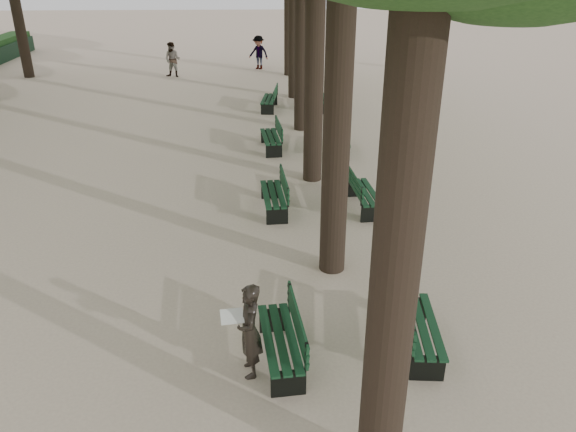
{
  "coord_description": "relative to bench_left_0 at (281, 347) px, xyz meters",
  "views": [
    {
      "loc": [
        0.18,
        -6.94,
        5.9
      ],
      "look_at": [
        0.6,
        3.0,
        1.2
      ],
      "focal_mm": 35.0,
      "sensor_mm": 36.0,
      "label": 1
    }
  ],
  "objects": [
    {
      "name": "bench_left_0",
      "position": [
        0.0,
        0.0,
        0.0
      ],
      "size": [
        0.76,
        1.85,
        0.92
      ],
      "color": "black",
      "rests_on": "ground"
    },
    {
      "name": "bench_right_3",
      "position": [
        2.27,
        15.7,
        0.0
      ],
      "size": [
        0.59,
        1.81,
        0.92
      ],
      "color": "black",
      "rests_on": "ground"
    },
    {
      "name": "bench_left_3",
      "position": [
        -0.0,
        15.68,
        0.0
      ],
      "size": [
        0.77,
        1.85,
        0.92
      ],
      "color": "black",
      "rests_on": "ground"
    },
    {
      "name": "man_with_map",
      "position": [
        -0.47,
        -0.25,
        0.51
      ],
      "size": [
        0.63,
        0.66,
        1.55
      ],
      "color": "black",
      "rests_on": "ground"
    },
    {
      "name": "pedestrian_a",
      "position": [
        -4.87,
        22.56,
        0.6
      ],
      "size": [
        0.91,
        0.58,
        1.74
      ],
      "primitive_type": "imported",
      "rotation": [
        0.0,
        0.0,
        5.99
      ],
      "color": "#262628",
      "rests_on": "ground"
    },
    {
      "name": "pedestrian_b",
      "position": [
        -0.47,
        24.54,
        0.62
      ],
      "size": [
        1.18,
        0.87,
        1.78
      ],
      "primitive_type": "imported",
      "rotation": [
        0.0,
        0.0,
        5.77
      ],
      "color": "#262628",
      "rests_on": "ground"
    },
    {
      "name": "bench_left_2",
      "position": [
        0.0,
        10.51,
        0.0
      ],
      "size": [
        0.74,
        1.85,
        0.92
      ],
      "color": "black",
      "rests_on": "ground"
    },
    {
      "name": "bench_right_0",
      "position": [
        2.27,
        0.24,
        0.0
      ],
      "size": [
        0.73,
        1.84,
        0.92
      ],
      "color": "black",
      "rests_on": "ground"
    },
    {
      "name": "pedestrian_c",
      "position": [
        8.23,
        24.08,
        0.54
      ],
      "size": [
        0.56,
        1.01,
        1.63
      ],
      "primitive_type": "imported",
      "rotation": [
        0.0,
        0.0,
        4.97
      ],
      "color": "#262628",
      "rests_on": "ground"
    },
    {
      "name": "bench_right_2",
      "position": [
        2.27,
        10.21,
        0.0
      ],
      "size": [
        0.76,
        1.85,
        0.92
      ],
      "color": "black",
      "rests_on": "ground"
    },
    {
      "name": "bench_left_1",
      "position": [
        0.0,
        5.73,
        0.0
      ],
      "size": [
        0.71,
        1.84,
        0.92
      ],
      "color": "black",
      "rests_on": "ground"
    },
    {
      "name": "bench_right_1",
      "position": [
        2.27,
        5.76,
        0.0
      ],
      "size": [
        0.71,
        1.84,
        0.92
      ],
      "color": "black",
      "rests_on": "ground"
    },
    {
      "name": "ground",
      "position": [
        -0.37,
        -0.15,
        -0.27
      ],
      "size": [
        120.0,
        120.0,
        0.0
      ],
      "primitive_type": "plane",
      "color": "beige",
      "rests_on": "ground"
    }
  ]
}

